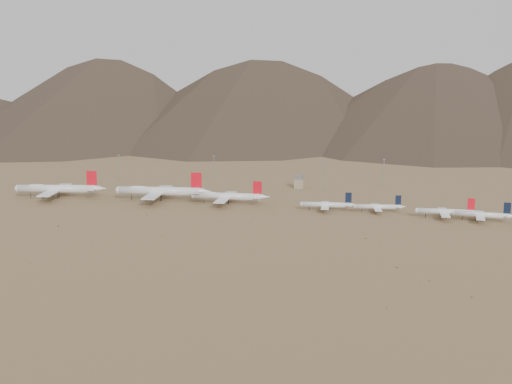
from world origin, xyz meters
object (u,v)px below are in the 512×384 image
(widebody_east, at_px, (227,196))
(narrowbody_b, at_px, (379,207))
(control_tower, at_px, (299,182))
(narrowbody_a, at_px, (328,205))
(widebody_west, at_px, (57,189))
(widebody_centre, at_px, (160,191))

(widebody_east, xyz_separation_m, narrowbody_b, (118.41, 0.80, -2.34))
(control_tower, bearing_deg, narrowbody_a, -66.30)
(widebody_west, bearing_deg, narrowbody_a, -11.16)
(narrowbody_b, height_order, control_tower, narrowbody_b)
(widebody_centre, bearing_deg, narrowbody_a, -9.97)
(widebody_centre, bearing_deg, widebody_west, 178.38)
(widebody_centre, xyz_separation_m, widebody_east, (57.12, 0.97, -1.64))
(narrowbody_b, bearing_deg, narrowbody_a, 176.06)
(widebody_east, relative_size, control_tower, 5.33)
(widebody_east, distance_m, narrowbody_b, 118.44)
(widebody_centre, xyz_separation_m, narrowbody_a, (137.68, -2.80, -3.55))
(widebody_west, relative_size, widebody_east, 1.19)
(widebody_east, bearing_deg, widebody_west, 179.18)
(widebody_centre, distance_m, narrowbody_b, 175.58)
(widebody_west, bearing_deg, narrowbody_b, -10.46)
(widebody_west, distance_m, narrowbody_b, 263.07)
(widebody_west, relative_size, narrowbody_b, 1.95)
(narrowbody_a, bearing_deg, control_tower, 105.65)
(control_tower, bearing_deg, widebody_east, -115.24)
(widebody_centre, bearing_deg, narrowbody_b, -8.22)
(narrowbody_a, height_order, narrowbody_b, narrowbody_a)
(widebody_west, distance_m, control_tower, 209.82)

